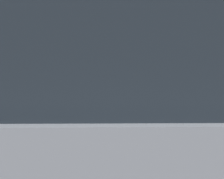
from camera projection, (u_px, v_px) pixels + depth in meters
The scene contains 6 objects.
sidewalk_curb at pixel (163, 177), 4.28m from camera, with size 36.00×3.24×0.14m, color gray.
parking_meter at pixel (151, 91), 3.18m from camera, with size 0.19×0.20×1.54m.
pedestrian_at_meter at pixel (98, 114), 3.16m from camera, with size 0.59×0.55×1.59m.
parked_sedan_gray at pixel (203, 161), 1.46m from camera, with size 4.62×1.86×1.76m.
background_railing at pixel (146, 114), 5.70m from camera, with size 24.06×0.06×1.12m.
backdrop_wall at pixel (133, 93), 7.67m from camera, with size 32.00×0.50×2.81m, color brown.
Camera 1 is at (-1.01, -2.66, 1.17)m, focal length 47.22 mm.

